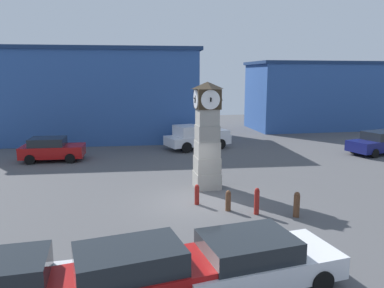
{
  "coord_description": "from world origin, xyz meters",
  "views": [
    {
      "loc": [
        -3.58,
        -15.56,
        5.6
      ],
      "look_at": [
        0.41,
        2.84,
        2.13
      ],
      "focal_mm": 35.0,
      "sensor_mm": 36.0,
      "label": 1
    }
  ],
  "objects_px": {
    "bollard_near_tower": "(297,204)",
    "car_by_building": "(255,259)",
    "clock_tower": "(207,137)",
    "car_silver_hatch": "(52,149)",
    "car_near_tower": "(140,277)",
    "car_far_lot": "(379,142)",
    "bollard_far_row": "(228,200)",
    "bollard_end_row": "(197,194)",
    "bollard_mid_row": "(257,201)",
    "pickup_truck": "(197,137)"
  },
  "relations": [
    {
      "from": "bollard_mid_row",
      "to": "car_near_tower",
      "type": "relative_size",
      "value": 0.23
    },
    {
      "from": "bollard_mid_row",
      "to": "pickup_truck",
      "type": "xyz_separation_m",
      "value": [
        0.76,
        14.02,
        0.36
      ]
    },
    {
      "from": "bollard_near_tower",
      "to": "car_near_tower",
      "type": "xyz_separation_m",
      "value": [
        -6.58,
        -4.68,
        0.29
      ]
    },
    {
      "from": "clock_tower",
      "to": "car_silver_hatch",
      "type": "distance_m",
      "value": 11.87
    },
    {
      "from": "clock_tower",
      "to": "bollard_mid_row",
      "type": "distance_m",
      "value": 4.61
    },
    {
      "from": "bollard_mid_row",
      "to": "bollard_far_row",
      "type": "bearing_deg",
      "value": 147.88
    },
    {
      "from": "bollard_mid_row",
      "to": "car_silver_hatch",
      "type": "xyz_separation_m",
      "value": [
        -9.61,
        12.05,
        0.23
      ]
    },
    {
      "from": "bollard_far_row",
      "to": "pickup_truck",
      "type": "height_order",
      "value": "pickup_truck"
    },
    {
      "from": "bollard_near_tower",
      "to": "car_by_building",
      "type": "distance_m",
      "value": 5.53
    },
    {
      "from": "bollard_near_tower",
      "to": "car_near_tower",
      "type": "height_order",
      "value": "car_near_tower"
    },
    {
      "from": "clock_tower",
      "to": "bollard_end_row",
      "type": "distance_m",
      "value": 3.33
    },
    {
      "from": "car_near_tower",
      "to": "car_far_lot",
      "type": "height_order",
      "value": "car_near_tower"
    },
    {
      "from": "car_by_building",
      "to": "pickup_truck",
      "type": "xyz_separation_m",
      "value": [
        2.78,
        18.91,
        0.19
      ]
    },
    {
      "from": "clock_tower",
      "to": "bollard_end_row",
      "type": "xyz_separation_m",
      "value": [
        -1.06,
        -2.35,
        -2.12
      ]
    },
    {
      "from": "bollard_near_tower",
      "to": "bollard_far_row",
      "type": "xyz_separation_m",
      "value": [
        -2.47,
        1.24,
        -0.08
      ]
    },
    {
      "from": "car_silver_hatch",
      "to": "pickup_truck",
      "type": "relative_size",
      "value": 0.79
    },
    {
      "from": "car_silver_hatch",
      "to": "bollard_mid_row",
      "type": "bearing_deg",
      "value": -51.42
    },
    {
      "from": "car_by_building",
      "to": "car_silver_hatch",
      "type": "bearing_deg",
      "value": 114.12
    },
    {
      "from": "bollard_far_row",
      "to": "car_by_building",
      "type": "distance_m",
      "value": 5.63
    },
    {
      "from": "bollard_far_row",
      "to": "car_near_tower",
      "type": "relative_size",
      "value": 0.18
    },
    {
      "from": "car_by_building",
      "to": "bollard_near_tower",
      "type": "bearing_deg",
      "value": 50.98
    },
    {
      "from": "car_far_lot",
      "to": "pickup_truck",
      "type": "distance_m",
      "value": 13.25
    },
    {
      "from": "car_near_tower",
      "to": "car_far_lot",
      "type": "distance_m",
      "value": 23.5
    },
    {
      "from": "bollard_mid_row",
      "to": "bollard_end_row",
      "type": "relative_size",
      "value": 1.22
    },
    {
      "from": "bollard_end_row",
      "to": "pickup_truck",
      "type": "bearing_deg",
      "value": 76.89
    },
    {
      "from": "car_by_building",
      "to": "car_far_lot",
      "type": "distance_m",
      "value": 20.9
    },
    {
      "from": "bollard_mid_row",
      "to": "bollard_near_tower",
      "type": "bearing_deg",
      "value": -22.69
    },
    {
      "from": "car_far_lot",
      "to": "bollard_near_tower",
      "type": "bearing_deg",
      "value": -139.42
    },
    {
      "from": "bollard_near_tower",
      "to": "car_by_building",
      "type": "height_order",
      "value": "car_by_building"
    },
    {
      "from": "bollard_near_tower",
      "to": "car_far_lot",
      "type": "height_order",
      "value": "car_far_lot"
    },
    {
      "from": "clock_tower",
      "to": "bollard_end_row",
      "type": "height_order",
      "value": "clock_tower"
    },
    {
      "from": "car_far_lot",
      "to": "car_silver_hatch",
      "type": "height_order",
      "value": "car_far_lot"
    },
    {
      "from": "bollard_near_tower",
      "to": "bollard_mid_row",
      "type": "distance_m",
      "value": 1.58
    },
    {
      "from": "bollard_far_row",
      "to": "car_near_tower",
      "type": "distance_m",
      "value": 7.22
    },
    {
      "from": "bollard_near_tower",
      "to": "car_by_building",
      "type": "bearing_deg",
      "value": -129.02
    },
    {
      "from": "car_silver_hatch",
      "to": "pickup_truck",
      "type": "height_order",
      "value": "pickup_truck"
    },
    {
      "from": "clock_tower",
      "to": "car_silver_hatch",
      "type": "relative_size",
      "value": 1.29
    },
    {
      "from": "bollard_far_row",
      "to": "car_far_lot",
      "type": "bearing_deg",
      "value": 31.8
    },
    {
      "from": "car_silver_hatch",
      "to": "bollard_far_row",
      "type": "bearing_deg",
      "value": -53.01
    },
    {
      "from": "bollard_near_tower",
      "to": "bollard_end_row",
      "type": "bearing_deg",
      "value": 147.6
    },
    {
      "from": "car_near_tower",
      "to": "car_by_building",
      "type": "height_order",
      "value": "car_near_tower"
    },
    {
      "from": "bollard_far_row",
      "to": "pickup_truck",
      "type": "bearing_deg",
      "value": 82.47
    },
    {
      "from": "bollard_near_tower",
      "to": "car_silver_hatch",
      "type": "bearing_deg",
      "value": 131.16
    },
    {
      "from": "bollard_end_row",
      "to": "bollard_near_tower",
      "type": "bearing_deg",
      "value": -32.4
    },
    {
      "from": "car_by_building",
      "to": "car_far_lot",
      "type": "relative_size",
      "value": 0.94
    },
    {
      "from": "clock_tower",
      "to": "car_near_tower",
      "type": "distance_m",
      "value": 10.3
    },
    {
      "from": "car_near_tower",
      "to": "car_silver_hatch",
      "type": "relative_size",
      "value": 1.17
    },
    {
      "from": "bollard_mid_row",
      "to": "car_near_tower",
      "type": "height_order",
      "value": "car_near_tower"
    },
    {
      "from": "bollard_far_row",
      "to": "clock_tower",
      "type": "bearing_deg",
      "value": 90.89
    },
    {
      "from": "car_near_tower",
      "to": "car_far_lot",
      "type": "relative_size",
      "value": 0.99
    }
  ]
}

